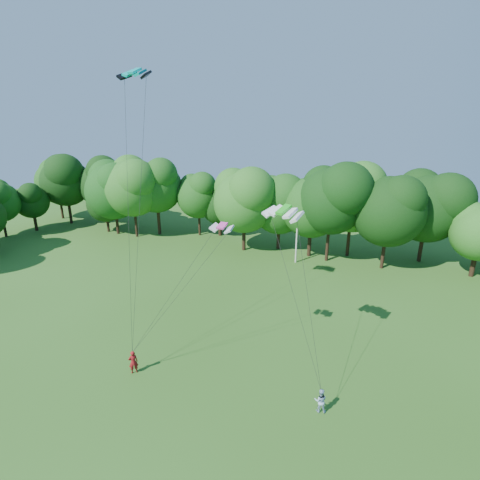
% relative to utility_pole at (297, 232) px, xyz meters
% --- Properties ---
extents(ground, '(160.00, 160.00, 0.00)m').
position_rel_utility_pole_xyz_m(ground, '(-0.80, -31.66, -4.25)').
color(ground, '#2A5517').
rests_on(ground, ground).
extents(utility_pole, '(1.62, 0.50, 8.28)m').
position_rel_utility_pole_xyz_m(utility_pole, '(0.00, 0.00, 0.00)').
color(utility_pole, beige).
rests_on(utility_pole, ground).
extents(kite_flyer_left, '(0.82, 0.80, 1.89)m').
position_rel_utility_pole_xyz_m(kite_flyer_left, '(-6.48, -26.44, -3.31)').
color(kite_flyer_left, maroon).
rests_on(kite_flyer_left, ground).
extents(kite_flyer_right, '(0.93, 0.78, 1.71)m').
position_rel_utility_pole_xyz_m(kite_flyer_right, '(7.37, -25.35, -3.40)').
color(kite_flyer_right, '#9EBADB').
rests_on(kite_flyer_right, ground).
extents(kite_teal, '(2.55, 1.27, 0.54)m').
position_rel_utility_pole_xyz_m(kite_teal, '(-8.08, -20.97, 17.38)').
color(kite_teal, '#05A7A1').
rests_on(kite_teal, ground).
extents(kite_green, '(3.02, 2.14, 0.55)m').
position_rel_utility_pole_xyz_m(kite_green, '(3.47, -21.58, 8.25)').
color(kite_green, green).
rests_on(kite_green, ground).
extents(kite_pink, '(1.75, 0.96, 0.35)m').
position_rel_utility_pole_xyz_m(kite_pink, '(-0.65, -22.67, 6.97)').
color(kite_pink, '#DF3D9E').
rests_on(kite_pink, ground).
extents(tree_back_west, '(9.71, 9.71, 14.12)m').
position_rel_utility_pole_xyz_m(tree_back_west, '(-30.21, 2.09, 4.56)').
color(tree_back_west, '#331B14').
rests_on(tree_back_west, ground).
extents(tree_back_center, '(9.41, 9.41, 13.68)m').
position_rel_utility_pole_xyz_m(tree_back_center, '(3.73, 2.15, 4.29)').
color(tree_back_center, black).
rests_on(tree_back_center, ground).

